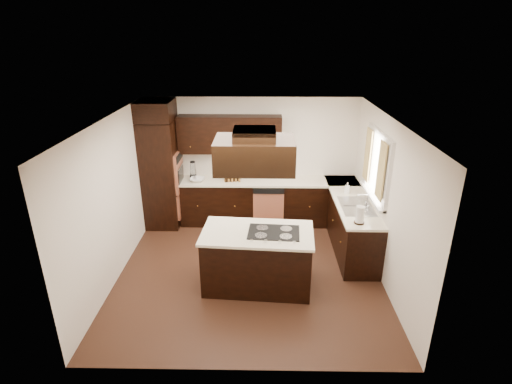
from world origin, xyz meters
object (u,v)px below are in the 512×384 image
island (257,260)px  range_hood (255,154)px  spice_rack (232,175)px  oven_column (161,174)px

island → range_hood: 1.73m
island → spice_rack: spice_rack is taller
oven_column → spice_rack: 1.39m
island → oven_column: bearing=136.5°
range_hood → spice_rack: 2.57m
oven_column → island: size_ratio=1.33×
island → range_hood: bearing=-99.8°
oven_column → spice_rack: (1.39, 0.01, -0.01)m
range_hood → island: bearing=76.0°
range_hood → oven_column: bearing=129.7°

